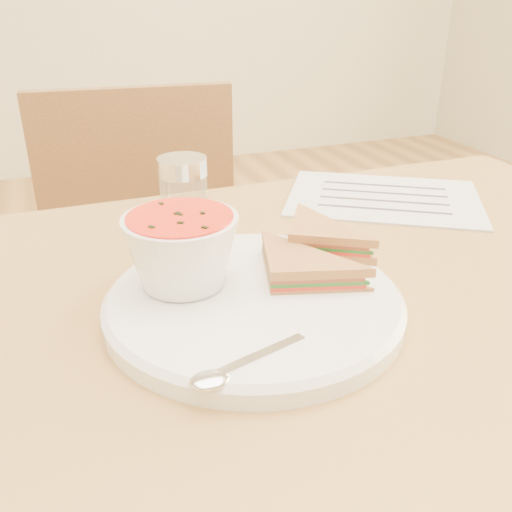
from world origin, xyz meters
name	(u,v)px	position (x,y,z in m)	size (l,w,h in m)	color
chair_far	(156,335)	(-0.12, 0.46, 0.43)	(0.39, 0.39, 0.87)	brown
plate	(254,304)	(-0.10, -0.01, 0.76)	(0.29, 0.29, 0.02)	white
soup_bowl	(182,254)	(-0.16, 0.03, 0.80)	(0.11, 0.11, 0.08)	white
sandwich_half_a	(271,287)	(-0.09, -0.03, 0.78)	(0.10, 0.10, 0.03)	#C17544
sandwich_half_b	(288,247)	(-0.04, 0.03, 0.79)	(0.09, 0.09, 0.03)	#C17544
spoon	(259,357)	(-0.13, -0.11, 0.77)	(0.16, 0.03, 0.01)	silver
paper_menu	(384,198)	(0.20, 0.22, 0.75)	(0.28, 0.20, 0.00)	silver
condiment_shaker	(184,201)	(-0.12, 0.17, 0.80)	(0.06, 0.06, 0.11)	silver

